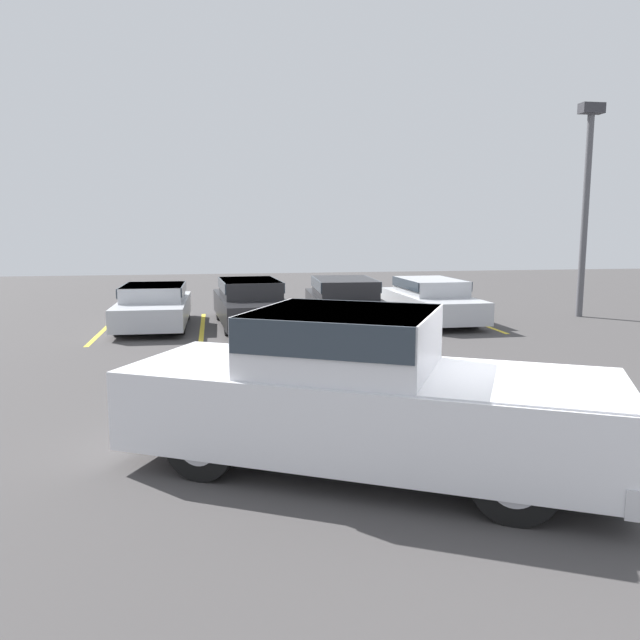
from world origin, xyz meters
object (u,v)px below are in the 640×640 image
object	(u,v)px
pickup_truck	(368,392)
parked_sedan_d	(431,299)
parked_sedan_b	(250,302)
light_post	(586,192)
parked_sedan_a	(154,304)
parked_sedan_c	(344,300)

from	to	relation	value
pickup_truck	parked_sedan_d	bearing A→B (deg)	94.81
parked_sedan_b	light_post	size ratio (longest dim) A/B	0.76
pickup_truck	parked_sedan_d	distance (m)	11.64
parked_sedan_a	parked_sedan_c	distance (m)	5.30
pickup_truck	parked_sedan_b	xyz separation A→B (m)	(-0.70, 10.65, -0.22)
parked_sedan_b	parked_sedan_d	bearing A→B (deg)	86.83
pickup_truck	parked_sedan_b	distance (m)	10.67
pickup_truck	light_post	distance (m)	14.59
pickup_truck	parked_sedan_a	size ratio (longest dim) A/B	1.31
parked_sedan_b	light_post	world-z (taller)	light_post
parked_sedan_b	light_post	bearing A→B (deg)	86.98
parked_sedan_a	parked_sedan_c	size ratio (longest dim) A/B	0.90
parked_sedan_c	light_post	bearing A→B (deg)	94.98
light_post	parked_sedan_b	bearing A→B (deg)	-179.27
pickup_truck	parked_sedan_a	distance (m)	11.42
pickup_truck	light_post	xyz separation A→B (m)	(9.41, 10.78, 2.87)
parked_sedan_c	light_post	distance (m)	8.07
parked_sedan_c	light_post	world-z (taller)	light_post
parked_sedan_b	parked_sedan_d	world-z (taller)	parked_sedan_b
parked_sedan_a	parked_sedan_c	bearing A→B (deg)	86.03
pickup_truck	parked_sedan_b	size ratio (longest dim) A/B	1.19
parked_sedan_c	parked_sedan_d	distance (m)	2.63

